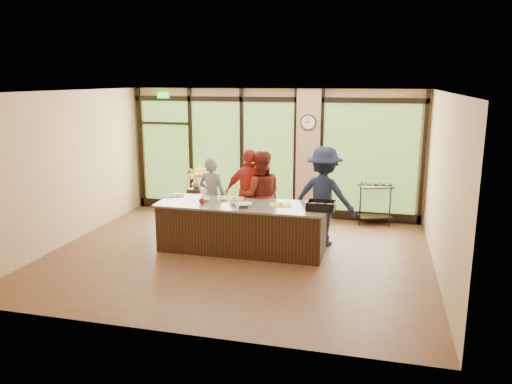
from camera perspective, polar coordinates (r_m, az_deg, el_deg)
The scene contains 25 objects.
floor at distance 9.38m, azimuth -2.10°, elevation -7.24°, with size 7.00×7.00×0.00m, color #54321D.
ceiling at distance 8.81m, azimuth -2.26°, elevation 11.41°, with size 7.00×7.00×0.00m, color silver.
back_wall at distance 11.84m, azimuth 1.92°, elevation 4.48°, with size 7.00×7.00×0.00m, color tan.
left_wall at distance 10.50m, azimuth -20.85°, elevation 2.57°, with size 6.00×6.00×0.00m, color tan.
right_wall at distance 8.68m, azimuth 20.59°, elevation 0.60°, with size 6.00×6.00×0.00m, color tan.
window_wall at distance 11.78m, azimuth 2.65°, elevation 3.91°, with size 6.90×0.12×3.00m.
island_base at distance 9.51m, azimuth -1.61°, elevation -4.15°, with size 3.10×1.00×0.88m, color black.
countertop at distance 9.39m, azimuth -1.63°, elevation -1.47°, with size 3.20×1.10×0.04m, color slate.
wall_clock at distance 11.48m, azimuth 6.00°, elevation 7.92°, with size 0.36×0.04×0.36m.
cook_left at distance 10.40m, azimuth -5.02°, elevation -0.49°, with size 0.60×0.40×1.66m, color slate.
cook_midleft at distance 10.03m, azimuth 0.49°, elevation -0.45°, with size 0.89×0.69×1.83m, color maroon.
cook_midright at distance 10.10m, azimuth -0.65°, elevation -0.29°, with size 1.08×0.45×1.85m, color #A72619.
cook_right at distance 9.82m, azimuth 7.75°, elevation -0.50°, with size 1.26×0.72×1.95m, color #181F36.
roasting_pan at distance 9.01m, azimuth 7.45°, elevation -1.76°, with size 0.50×0.39×0.09m, color black.
mixing_bowl at distance 9.14m, azimuth -1.39°, elevation -1.50°, with size 0.29×0.29×0.07m, color silver.
cutting_board_left at distance 10.14m, azimuth -9.36°, elevation -0.40°, with size 0.40×0.30×0.01m, color #498630.
cutting_board_center at distance 9.74m, azimuth -2.64°, elevation -0.79°, with size 0.42×0.31×0.01m, color gold.
cutting_board_right at distance 9.29m, azimuth 2.80°, elevation -1.46°, with size 0.41×0.31×0.01m, color gold.
prep_bowl_near at distance 9.62m, azimuth -5.72°, elevation -0.89°, with size 0.16×0.16×0.05m, color silver.
prep_bowl_mid at distance 9.33m, azimuth -2.59°, elevation -1.32°, with size 0.12×0.12×0.04m, color silver.
prep_bowl_far at distance 9.66m, azimuth -3.77°, elevation -0.85°, with size 0.14×0.14×0.03m, color silver.
red_ramekin at distance 9.42m, azimuth -6.21°, elevation -1.08°, with size 0.11×0.11×0.09m, color #AD1115.
flower_stand at distance 11.82m, azimuth -6.73°, elevation -1.28°, with size 0.35×0.35×0.71m, color black.
flower_vase at distance 11.72m, azimuth -6.79°, elevation 0.98°, with size 0.23×0.23×0.24m, color brown.
bar_cart at distance 11.50m, azimuth 13.48°, elevation -0.75°, with size 0.81×0.63×0.98m.
Camera 1 is at (2.49, -8.45, 3.21)m, focal length 35.00 mm.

